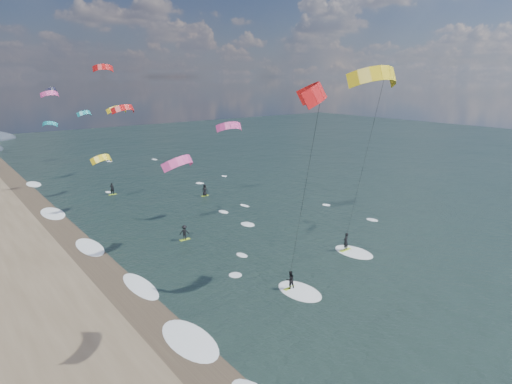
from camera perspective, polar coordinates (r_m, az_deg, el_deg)
ground at (r=32.22m, az=15.33°, el=-16.33°), size 260.00×260.00×0.00m
wet_sand_strip at (r=32.45m, az=-13.79°, el=-15.97°), size 3.00×240.00×0.00m
kitesurfer_near_a at (r=34.67m, az=15.89°, el=9.82°), size 7.86×8.54×17.70m
kitesurfer_near_b at (r=27.48m, az=7.39°, el=2.53°), size 6.72×9.04×16.69m
far_kitesurfers at (r=54.90m, az=-10.86°, el=-1.78°), size 11.77×23.17×1.75m
bg_kite_field at (r=71.02m, az=-19.52°, el=10.01°), size 14.07×71.10×12.12m
shoreline_surf at (r=36.71m, az=-15.21°, el=-12.21°), size 2.40×79.40×0.11m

